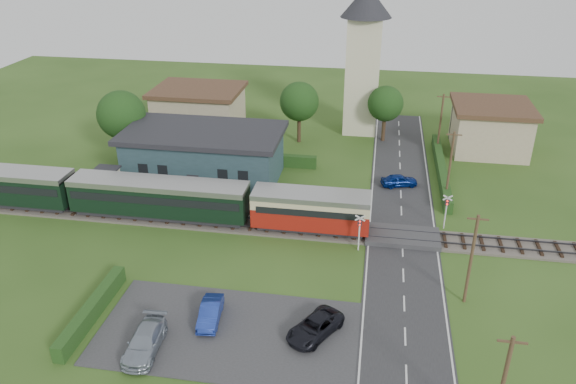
% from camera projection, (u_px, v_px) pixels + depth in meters
% --- Properties ---
extents(ground, '(120.00, 120.00, 0.00)m').
position_uv_depth(ground, '(282.00, 241.00, 47.29)').
color(ground, '#2D4C19').
extents(railway_track, '(76.00, 3.20, 0.49)m').
position_uv_depth(railway_track, '(286.00, 228.00, 49.01)').
color(railway_track, '#4C443D').
rests_on(railway_track, ground).
extents(road, '(6.00, 70.00, 0.05)m').
position_uv_depth(road, '(403.00, 251.00, 45.80)').
color(road, '#28282B').
rests_on(road, ground).
extents(car_park, '(17.00, 9.00, 0.08)m').
position_uv_depth(car_park, '(228.00, 332.00, 36.89)').
color(car_park, '#333335').
rests_on(car_park, ground).
extents(crossing_deck, '(6.20, 3.40, 0.45)m').
position_uv_depth(crossing_deck, '(402.00, 237.00, 47.48)').
color(crossing_deck, '#333335').
rests_on(crossing_deck, ground).
extents(platform, '(30.00, 3.00, 0.45)m').
position_uv_depth(platform, '(188.00, 202.00, 53.26)').
color(platform, gray).
rests_on(platform, ground).
extents(equipment_hut, '(2.30, 2.30, 2.55)m').
position_uv_depth(equipment_hut, '(107.00, 181.00, 53.76)').
color(equipment_hut, beige).
rests_on(equipment_hut, platform).
extents(station_building, '(16.00, 9.00, 5.30)m').
position_uv_depth(station_building, '(204.00, 154.00, 57.28)').
color(station_building, '#273D41').
rests_on(station_building, ground).
extents(train, '(43.20, 2.90, 3.40)m').
position_uv_depth(train, '(125.00, 194.00, 50.25)').
color(train, '#232328').
rests_on(train, ground).
extents(church_tower, '(6.00, 6.00, 17.60)m').
position_uv_depth(church_tower, '(364.00, 50.00, 66.75)').
color(church_tower, beige).
rests_on(church_tower, ground).
extents(house_west, '(10.80, 8.80, 5.50)m').
position_uv_depth(house_west, '(199.00, 109.00, 70.35)').
color(house_west, tan).
rests_on(house_west, ground).
extents(house_east, '(8.80, 8.80, 5.50)m').
position_uv_depth(house_east, '(490.00, 127.00, 64.30)').
color(house_east, tan).
rests_on(house_east, ground).
extents(hedge_carpark, '(0.80, 9.00, 1.20)m').
position_uv_depth(hedge_carpark, '(92.00, 310.00, 38.04)').
color(hedge_carpark, '#193814').
rests_on(hedge_carpark, ground).
extents(hedge_roadside, '(0.80, 18.00, 1.20)m').
position_uv_depth(hedge_roadside, '(441.00, 169.00, 59.07)').
color(hedge_roadside, '#193814').
rests_on(hedge_roadside, ground).
extents(hedge_station, '(22.00, 0.80, 1.30)m').
position_uv_depth(hedge_station, '(218.00, 156.00, 62.17)').
color(hedge_station, '#193814').
rests_on(hedge_station, ground).
extents(tree_a, '(5.20, 5.20, 8.00)m').
position_uv_depth(tree_a, '(121.00, 115.00, 60.22)').
color(tree_a, '#332316').
rests_on(tree_a, ground).
extents(tree_b, '(4.60, 4.60, 7.34)m').
position_uv_depth(tree_b, '(299.00, 102.00, 65.68)').
color(tree_b, '#332316').
rests_on(tree_b, ground).
extents(tree_c, '(4.20, 4.20, 6.78)m').
position_uv_depth(tree_c, '(386.00, 104.00, 66.13)').
color(tree_c, '#332316').
rests_on(tree_c, ground).
extents(utility_pole_b, '(1.40, 0.22, 7.00)m').
position_uv_depth(utility_pole_b, '(471.00, 258.00, 38.28)').
color(utility_pole_b, '#473321').
rests_on(utility_pole_b, ground).
extents(utility_pole_c, '(1.40, 0.22, 7.00)m').
position_uv_depth(utility_pole_c, '(450.00, 166.00, 52.42)').
color(utility_pole_c, '#473321').
rests_on(utility_pole_c, ground).
extents(utility_pole_d, '(1.40, 0.22, 7.00)m').
position_uv_depth(utility_pole_d, '(440.00, 123.00, 63.02)').
color(utility_pole_d, '#473321').
rests_on(utility_pole_d, ground).
extents(crossing_signal_near, '(0.84, 0.28, 3.28)m').
position_uv_depth(crossing_signal_near, '(360.00, 227.00, 45.03)').
color(crossing_signal_near, silver).
rests_on(crossing_signal_near, ground).
extents(crossing_signal_far, '(0.84, 0.28, 3.28)m').
position_uv_depth(crossing_signal_far, '(446.00, 207.00, 48.21)').
color(crossing_signal_far, silver).
rests_on(crossing_signal_far, ground).
extents(streetlamp_west, '(0.30, 0.30, 5.15)m').
position_uv_depth(streetlamp_west, '(130.00, 117.00, 66.86)').
color(streetlamp_west, '#3F3F47').
rests_on(streetlamp_west, ground).
extents(streetlamp_east, '(0.30, 0.30, 5.15)m').
position_uv_depth(streetlamp_east, '(452.00, 115.00, 67.43)').
color(streetlamp_east, '#3F3F47').
rests_on(streetlamp_east, ground).
extents(car_on_road, '(3.89, 2.44, 1.23)m').
position_uv_depth(car_on_road, '(399.00, 180.00, 56.47)').
color(car_on_road, navy).
rests_on(car_on_road, road).
extents(car_park_blue, '(1.69, 3.85, 1.23)m').
position_uv_depth(car_park_blue, '(210.00, 313.00, 37.68)').
color(car_park_blue, navy).
rests_on(car_park_blue, car_park).
extents(car_park_silver, '(2.15, 4.75, 1.35)m').
position_uv_depth(car_park_silver, '(145.00, 341.00, 35.05)').
color(car_park_silver, '#8C96A4').
rests_on(car_park_silver, car_park).
extents(car_park_dark, '(3.96, 4.78, 1.21)m').
position_uv_depth(car_park_dark, '(315.00, 327.00, 36.39)').
color(car_park_dark, black).
rests_on(car_park_dark, car_park).
extents(pedestrian_near, '(0.82, 0.69, 1.92)m').
position_uv_depth(pedestrian_near, '(259.00, 198.00, 51.27)').
color(pedestrian_near, gray).
rests_on(pedestrian_near, platform).
extents(pedestrian_far, '(0.62, 0.77, 1.50)m').
position_uv_depth(pedestrian_far, '(129.00, 187.00, 53.79)').
color(pedestrian_far, gray).
rests_on(pedestrian_far, platform).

